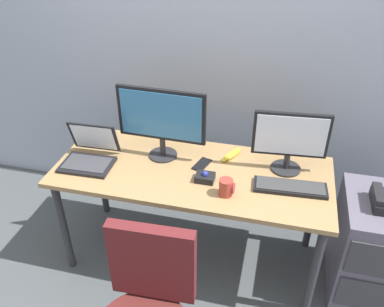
% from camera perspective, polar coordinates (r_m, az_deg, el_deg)
% --- Properties ---
extents(ground_plane, '(8.00, 8.00, 0.00)m').
position_cam_1_polar(ground_plane, '(2.92, 0.00, -14.12)').
color(ground_plane, '#464B4D').
extents(back_wall, '(6.00, 0.10, 2.80)m').
position_cam_1_polar(back_wall, '(2.76, 3.64, 17.49)').
color(back_wall, '#9BA5B5').
rests_on(back_wall, ground).
extents(desk, '(1.67, 0.69, 0.73)m').
position_cam_1_polar(desk, '(2.48, 0.00, -3.80)').
color(desk, '#9D7A4C').
rests_on(desk, ground).
extents(file_cabinet, '(0.42, 0.53, 0.68)m').
position_cam_1_polar(file_cabinet, '(2.73, 24.16, -12.02)').
color(file_cabinet, '#5C5666').
rests_on(file_cabinet, ground).
extents(monitor_main, '(0.55, 0.18, 0.46)m').
position_cam_1_polar(monitor_main, '(2.43, -4.39, 4.98)').
color(monitor_main, '#262628').
rests_on(monitor_main, desk).
extents(monitor_side, '(0.44, 0.18, 0.38)m').
position_cam_1_polar(monitor_side, '(2.39, 13.79, 2.01)').
color(monitor_side, '#262628').
rests_on(monitor_side, desk).
extents(keyboard, '(0.42, 0.16, 0.03)m').
position_cam_1_polar(keyboard, '(2.34, 13.79, -4.68)').
color(keyboard, black).
rests_on(keyboard, desk).
extents(laptop, '(0.32, 0.30, 0.23)m').
position_cam_1_polar(laptop, '(2.56, -14.35, -0.12)').
color(laptop, black).
rests_on(laptop, desk).
extents(trackball_mouse, '(0.11, 0.09, 0.07)m').
position_cam_1_polar(trackball_mouse, '(2.34, 1.86, -3.38)').
color(trackball_mouse, black).
rests_on(trackball_mouse, desk).
extents(coffee_mug, '(0.09, 0.08, 0.10)m').
position_cam_1_polar(coffee_mug, '(2.22, 4.91, -4.83)').
color(coffee_mug, '#9F362B').
rests_on(coffee_mug, desk).
extents(cell_phone, '(0.11, 0.16, 0.01)m').
position_cam_1_polar(cell_phone, '(2.47, 1.42, -1.56)').
color(cell_phone, black).
rests_on(cell_phone, desk).
extents(banana, '(0.13, 0.19, 0.04)m').
position_cam_1_polar(banana, '(2.55, 5.65, -0.15)').
color(banana, yellow).
rests_on(banana, desk).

